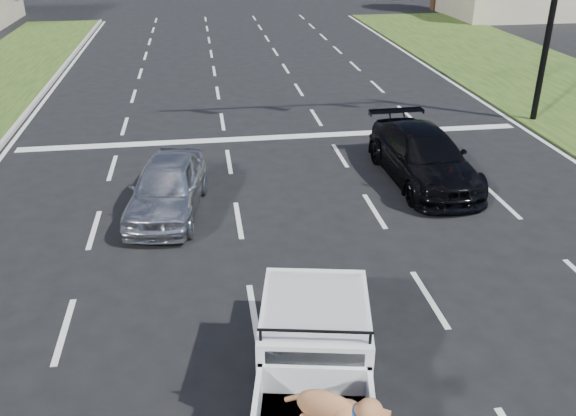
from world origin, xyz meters
name	(u,v)px	position (x,y,z in m)	size (l,w,h in m)	color
ground	(343,306)	(0.00, 0.00, 0.00)	(160.00, 160.00, 0.00)	black
road_markings	(292,176)	(0.00, 6.56, 0.01)	(17.75, 60.00, 0.01)	silver
pickup_truck	(314,386)	(-1.16, -3.01, 0.85)	(2.58, 4.99, 1.78)	black
silver_sedan	(167,187)	(-3.47, 4.72, 0.71)	(1.67, 4.14, 1.41)	#B1B3B8
black_coupe	(423,156)	(3.61, 5.74, 0.73)	(2.05, 5.04, 1.46)	black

